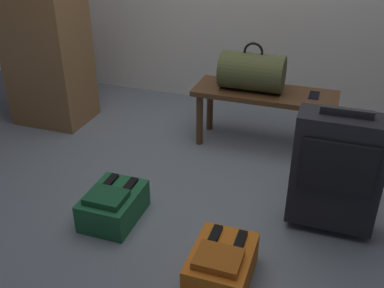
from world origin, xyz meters
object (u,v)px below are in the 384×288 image
Objects in this scene: bench at (264,100)px; backpack_orange at (221,265)px; suitcase_upright_charcoal at (336,171)px; side_cabinet at (48,54)px; duffel_bag_olive at (252,72)px; cell_phone at (314,95)px; backpack_green at (113,205)px.

bench reaches higher than backpack_orange.
side_cabinet is at bearing 161.93° from suitcase_upright_charcoal.
duffel_bag_olive reaches higher than cell_phone.
backpack_green is 1.00× the size of backpack_orange.
cell_phone reaches higher than backpack_orange.
suitcase_upright_charcoal is 2.35m from side_cabinet.
duffel_bag_olive is 0.61× the size of suitcase_upright_charcoal.
cell_phone reaches higher than bench.
side_cabinet is at bearing -176.77° from bench.
side_cabinet is at bearing -176.54° from cell_phone.
suitcase_upright_charcoal is at bearing -18.07° from side_cabinet.
duffel_bag_olive is 1.06m from suitcase_upright_charcoal.
backpack_orange is at bearing -36.06° from side_cabinet.
bench is at bearing 0.00° from duffel_bag_olive.
cell_phone is 0.38× the size of backpack_orange.
side_cabinet is at bearing 135.92° from backpack_green.
duffel_bag_olive is 0.45m from cell_phone.
backpack_green is at bearing -114.63° from duffel_bag_olive.
duffel_bag_olive is at bearing 127.64° from suitcase_upright_charcoal.
suitcase_upright_charcoal reaches higher than backpack_green.
bench is 0.98m from suitcase_upright_charcoal.
bench is 1.38× the size of suitcase_upright_charcoal.
bench is 1.32m from backpack_green.
duffel_bag_olive reaches higher than backpack_orange.
backpack_green is (-0.62, -1.14, -0.27)m from bench.
duffel_bag_olive is 1.16× the size of backpack_orange.
side_cabinet reaches higher than suitcase_upright_charcoal.
cell_phone is 0.38× the size of backpack_green.
cell_phone is at bearing 50.59° from backpack_green.
duffel_bag_olive reaches higher than backpack_green.
suitcase_upright_charcoal is (0.20, -0.85, -0.06)m from cell_phone.
backpack_orange is (0.18, -1.39, -0.47)m from duffel_bag_olive.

